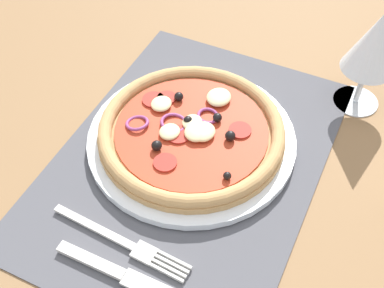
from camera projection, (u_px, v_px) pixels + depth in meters
ground_plane at (189, 166)px, 68.10cm from camera, size 190.00×140.00×2.40cm
placemat at (189, 160)px, 67.04cm from camera, size 45.73×32.38×0.40cm
plate at (191, 139)px, 68.40cm from camera, size 27.52×27.52×1.05cm
pizza at (191, 131)px, 67.22cm from camera, size 24.53×24.53×2.65cm
fork at (127, 244)px, 58.41cm from camera, size 2.69×18.06×0.44cm
knife at (139, 283)px, 55.25cm from camera, size 2.09×20.01×0.62cm
wine_glass at (374, 44)px, 66.64cm from camera, size 7.20×7.20×14.90cm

